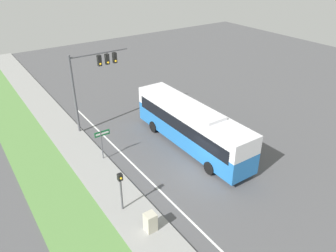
% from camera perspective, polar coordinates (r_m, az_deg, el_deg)
% --- Properties ---
extents(ground_plane, '(80.00, 80.00, 0.00)m').
position_cam_1_polar(ground_plane, '(23.97, 5.92, -8.08)').
color(ground_plane, '#4C4C4F').
extents(sidewalk, '(2.80, 80.00, 0.12)m').
position_cam_1_polar(sidewalk, '(21.26, -7.40, -13.58)').
color(sidewalk, gray).
rests_on(sidewalk, ground_plane).
extents(grass_verge, '(3.60, 80.00, 0.10)m').
position_cam_1_polar(grass_verge, '(20.49, -15.66, -16.64)').
color(grass_verge, '#568442').
rests_on(grass_verge, ground_plane).
extents(lane_divider_near, '(0.14, 30.00, 0.01)m').
position_cam_1_polar(lane_divider_near, '(22.25, -1.36, -11.25)').
color(lane_divider_near, silver).
rests_on(lane_divider_near, ground_plane).
extents(bus, '(2.65, 12.02, 3.66)m').
position_cam_1_polar(bus, '(25.89, 4.06, 0.28)').
color(bus, '#236BB7').
rests_on(bus, ground_plane).
extents(signal_gantry, '(5.22, 0.41, 6.90)m').
position_cam_1_polar(signal_gantry, '(28.37, -13.12, 8.79)').
color(signal_gantry, '#4C4C51').
rests_on(signal_gantry, ground_plane).
extents(pedestrian_signal, '(0.28, 0.34, 2.76)m').
position_cam_1_polar(pedestrian_signal, '(19.84, -8.23, -10.27)').
color(pedestrian_signal, '#4C4C51').
rests_on(pedestrian_signal, ground_plane).
extents(street_sign, '(1.20, 0.08, 2.51)m').
position_cam_1_polar(street_sign, '(24.79, -11.42, -2.33)').
color(street_sign, '#4C4C51').
rests_on(street_sign, ground_plane).
extents(utility_cabinet, '(0.62, 0.61, 1.16)m').
position_cam_1_polar(utility_cabinet, '(19.19, -3.09, -16.36)').
color(utility_cabinet, '#B7B29E').
rests_on(utility_cabinet, sidewalk).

